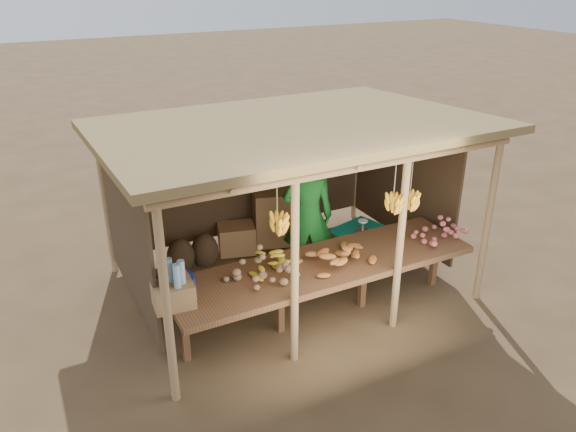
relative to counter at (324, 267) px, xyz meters
name	(u,v)px	position (x,y,z in m)	size (l,w,h in m)	color
ground	(288,283)	(0.00, 0.95, -0.74)	(60.00, 60.00, 0.00)	brown
stall_structure	(286,153)	(-0.01, 0.99, 1.19)	(4.70, 3.50, 2.43)	tan
counter	(324,267)	(0.00, 0.00, 0.00)	(3.90, 1.05, 0.80)	brown
potato_heap	(266,267)	(-0.80, -0.04, 0.24)	(0.88, 0.53, 0.36)	#8F6C4A
sweet_potato_heap	(334,250)	(0.11, -0.05, 0.24)	(0.93, 0.56, 0.36)	#BC6C30
onion_heap	(443,227)	(1.74, -0.16, 0.24)	(0.79, 0.47, 0.36)	#CC6363
banana_pile	(269,257)	(-0.66, 0.16, 0.23)	(0.52, 0.31, 0.34)	gold
tomato_basin	(176,282)	(-1.79, 0.25, 0.15)	(0.43, 0.43, 0.23)	navy
bottle_box	(173,289)	(-1.90, -0.05, 0.27)	(0.45, 0.37, 0.54)	#9B7145
vendor	(308,217)	(0.31, 0.96, 0.23)	(0.70, 0.46, 1.93)	#197125
tarp_crate	(360,247)	(1.16, 0.87, -0.40)	(0.82, 0.75, 0.83)	brown
carton_stack	(260,225)	(0.13, 2.15, -0.35)	(1.27, 0.59, 0.88)	#9B7145
burlap_sacks	(193,251)	(-1.01, 2.07, -0.50)	(0.79, 0.41, 0.56)	#493522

